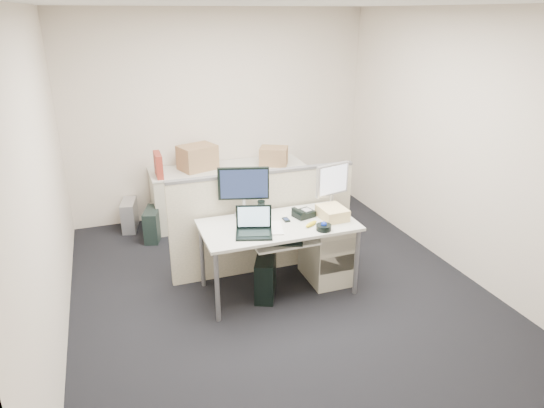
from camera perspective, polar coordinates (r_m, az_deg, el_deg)
name	(u,v)px	position (r m, az deg, el deg)	size (l,w,h in m)	color
floor	(278,289)	(5.03, 0.71, -10.00)	(4.00, 4.50, 0.01)	black
ceiling	(280,3)	(4.28, 0.89, 22.54)	(4.00, 4.50, 0.01)	white
wall_back	(220,116)	(6.56, -6.13, 10.28)	(4.00, 0.02, 2.70)	beige
wall_front	(430,282)	(2.64, 18.14, -8.72)	(4.00, 0.02, 2.70)	beige
wall_left	(42,187)	(4.24, -25.46, 1.86)	(0.02, 4.50, 2.70)	beige
wall_right	(458,144)	(5.47, 21.00, 6.64)	(0.02, 4.50, 2.70)	beige
desk	(278,230)	(4.71, 0.75, -3.06)	(1.50, 0.75, 0.73)	silver
keyboard_tray	(285,242)	(4.58, 1.53, -4.45)	(0.62, 0.32, 0.02)	silver
drawer_pedestal	(326,250)	(5.10, 6.37, -5.42)	(0.40, 0.55, 0.65)	beige
cubicle_partition	(264,223)	(5.14, -0.97, -2.26)	(2.00, 0.06, 1.10)	beige
back_counter	(229,194)	(6.53, -5.12, 1.23)	(2.00, 0.60, 0.72)	beige
monitor_main	(244,191)	(4.80, -3.36, 1.48)	(0.50, 0.19, 0.50)	black
monitor_small	(332,187)	(4.99, 7.07, 2.00)	(0.39, 0.20, 0.48)	#B7B7BC
laptop	(254,223)	(4.40, -2.15, -2.23)	(0.33, 0.25, 0.25)	black
trackball	(324,227)	(4.56, 6.11, -2.76)	(0.14, 0.14, 0.05)	black
desk_phone	(304,214)	(4.84, 3.76, -1.15)	(0.19, 0.16, 0.06)	black
paper_stack	(269,228)	(4.58, -0.31, -2.85)	(0.24, 0.31, 0.01)	white
sticky_pad	(273,224)	(4.67, 0.18, -2.35)	(0.08, 0.08, 0.01)	yellow
travel_mug	(261,209)	(4.81, -1.26, -0.64)	(0.07, 0.07, 0.16)	black
banana	(311,224)	(4.65, 4.64, -2.35)	(0.18, 0.04, 0.04)	yellow
cellphone	(286,220)	(4.76, 1.68, -1.86)	(0.05, 0.10, 0.01)	black
manila_folders	(332,213)	(4.82, 7.11, -1.04)	(0.24, 0.30, 0.11)	#F8D684
keyboard	(281,242)	(4.52, 1.12, -4.51)	(0.40, 0.14, 0.02)	black
pc_tower_desk	(266,276)	(4.84, -0.76, -8.44)	(0.18, 0.45, 0.42)	black
pc_tower_spare_dark	(153,224)	(6.16, -13.83, -2.32)	(0.17, 0.42, 0.39)	black
pc_tower_spare_silver	(130,215)	(6.52, -16.41, -1.25)	(0.16, 0.41, 0.38)	#B7B7BC
cardboard_box_left	(198,158)	(6.31, -8.75, 5.35)	(0.44, 0.33, 0.33)	#A6794D
cardboard_box_right	(274,157)	(6.44, 0.20, 5.58)	(0.36, 0.28, 0.26)	#A6794D
red_binder	(158,166)	(6.13, -13.22, 4.42)	(0.08, 0.33, 0.31)	maroon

